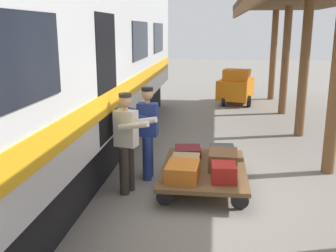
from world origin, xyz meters
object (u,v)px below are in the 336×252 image
object	(u,v)px
suitcase_slate_roller	(222,152)
baggage_tug	(236,87)
luggage_cart	(204,170)
suitcase_red_plastic	(224,172)
porter_in_overalls	(147,130)
train_car	(18,70)
suitcase_brown_leather	(223,160)
suitcase_maroon_trunk	(188,152)
suitcase_orange_carryall	(183,171)
suitcase_tan_vintage	(185,162)
porter_by_door	(127,140)

from	to	relation	value
suitcase_slate_roller	baggage_tug	world-z (taller)	baggage_tug
luggage_cart	baggage_tug	size ratio (longest dim) A/B	1.13
suitcase_red_plastic	porter_in_overalls	size ratio (longest dim) A/B	0.26
suitcase_red_plastic	luggage_cart	bearing A→B (deg)	-61.12
train_car	baggage_tug	bearing A→B (deg)	-115.31
suitcase_slate_roller	suitcase_brown_leather	world-z (taller)	suitcase_brown_leather
suitcase_slate_roller	suitcase_maroon_trunk	distance (m)	0.65
train_car	suitcase_orange_carryall	size ratio (longest dim) A/B	26.38
suitcase_orange_carryall	suitcase_red_plastic	distance (m)	0.65
suitcase_tan_vintage	suitcase_orange_carryall	size ratio (longest dim) A/B	0.84
baggage_tug	train_car	bearing A→B (deg)	64.69
suitcase_orange_carryall	porter_by_door	world-z (taller)	porter_by_door
suitcase_tan_vintage	baggage_tug	xyz separation A→B (m)	(-1.25, -8.01, 0.19)
suitcase_tan_vintage	baggage_tug	world-z (taller)	baggage_tug
suitcase_tan_vintage	suitcase_red_plastic	xyz separation A→B (m)	(-0.65, 0.59, 0.05)
luggage_cart	baggage_tug	distance (m)	8.07
train_car	suitcase_tan_vintage	size ratio (longest dim) A/B	31.29
porter_by_door	luggage_cart	bearing A→B (deg)	-161.38
train_car	suitcase_red_plastic	size ratio (longest dim) A/B	37.20
suitcase_tan_vintage	suitcase_brown_leather	bearing A→B (deg)	180.00
suitcase_brown_leather	baggage_tug	bearing A→B (deg)	-94.25
suitcase_slate_roller	porter_by_door	world-z (taller)	porter_by_door
train_car	porter_by_door	world-z (taller)	train_car
suitcase_tan_vintage	suitcase_maroon_trunk	bearing A→B (deg)	-90.00
baggage_tug	porter_in_overalls	bearing A→B (deg)	75.68
suitcase_brown_leather	suitcase_red_plastic	xyz separation A→B (m)	(0.00, 0.59, -0.01)
suitcase_orange_carryall	porter_in_overalls	bearing A→B (deg)	-49.26
luggage_cart	suitcase_slate_roller	xyz separation A→B (m)	(-0.33, -0.59, 0.15)
porter_in_overalls	suitcase_red_plastic	bearing A→B (deg)	148.53
luggage_cart	suitcase_maroon_trunk	size ratio (longest dim) A/B	4.41
suitcase_red_plastic	porter_by_door	xyz separation A→B (m)	(1.59, -0.17, 0.44)
suitcase_orange_carryall	baggage_tug	bearing A→B (deg)	-98.27
suitcase_orange_carryall	suitcase_red_plastic	size ratio (longest dim) A/B	1.41
porter_in_overalls	suitcase_tan_vintage	bearing A→B (deg)	160.80
suitcase_slate_roller	suitcase_red_plastic	xyz separation A→B (m)	(0.00, 1.19, 0.04)
suitcase_slate_roller	baggage_tug	bearing A→B (deg)	-94.59
suitcase_brown_leather	train_car	bearing A→B (deg)	7.08
train_car	porter_by_door	distance (m)	2.13
suitcase_orange_carryall	baggage_tug	world-z (taller)	baggage_tug
suitcase_maroon_trunk	baggage_tug	distance (m)	7.52
suitcase_brown_leather	porter_by_door	distance (m)	1.70
suitcase_slate_roller	suitcase_orange_carryall	distance (m)	1.36
luggage_cart	suitcase_slate_roller	bearing A→B (deg)	-118.88
suitcase_orange_carryall	baggage_tug	xyz separation A→B (m)	(-1.25, -8.60, 0.15)
suitcase_tan_vintage	porter_in_overalls	xyz separation A→B (m)	(0.73, -0.25, 0.49)
suitcase_brown_leather	porter_in_overalls	size ratio (longest dim) A/B	0.36
suitcase_red_plastic	suitcase_tan_vintage	bearing A→B (deg)	-42.19
suitcase_slate_roller	luggage_cart	bearing A→B (deg)	61.12
suitcase_tan_vintage	train_car	bearing A→B (deg)	8.75
suitcase_slate_roller	suitcase_red_plastic	distance (m)	1.19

